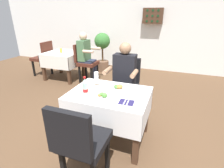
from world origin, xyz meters
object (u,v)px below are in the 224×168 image
background_dining_table (63,59)px  background_chair_right (85,61)px  cola_bottle_primary (85,88)px  napkin_cutlery_set (126,102)px  seated_diner_far (124,77)px  background_patron (86,55)px  main_dining_table (109,104)px  potted_plant_corner (102,48)px  beer_glass_left (96,78)px  plate_near_camera (102,96)px  background_table_tumbler (61,51)px  chair_far_diner_seat (126,83)px  plate_far_diner (118,87)px  chair_near_camera_side (80,141)px  background_chair_left (44,57)px  wall_bottle_rack (153,16)px

background_dining_table → background_chair_right: bearing=0.0°
cola_bottle_primary → napkin_cutlery_set: size_ratio=1.34×
cola_bottle_primary → seated_diner_far: bearing=75.3°
background_patron → main_dining_table: bearing=-54.5°
main_dining_table → potted_plant_corner: bearing=114.8°
background_dining_table → background_patron: background_patron is taller
potted_plant_corner → cola_bottle_primary: bearing=-70.4°
beer_glass_left → cola_bottle_primary: size_ratio=0.77×
plate_near_camera → background_table_tumbler: 2.85m
chair_far_diner_seat → background_table_tumbler: chair_far_diner_seat is taller
seated_diner_far → background_dining_table: seated_diner_far is taller
plate_far_diner → cola_bottle_primary: (-0.30, -0.35, 0.09)m
main_dining_table → background_patron: (-1.36, 1.90, 0.17)m
cola_bottle_primary → background_table_tumbler: cola_bottle_primary is taller
beer_glass_left → cola_bottle_primary: (0.02, -0.36, 0.00)m
background_dining_table → potted_plant_corner: (0.72, 1.00, 0.16)m
chair_near_camera_side → background_chair_left: bearing=135.4°
main_dining_table → plate_far_diner: plate_far_diner is taller
beer_glass_left → wall_bottle_rack: size_ratio=0.35×
main_dining_table → beer_glass_left: (-0.26, 0.16, 0.29)m
potted_plant_corner → wall_bottle_rack: bearing=21.6°
background_patron → wall_bottle_rack: (1.37, 1.53, 0.90)m
chair_far_diner_seat → potted_plant_corner: potted_plant_corner is taller
cola_bottle_primary → background_table_tumbler: 2.75m
plate_far_diner → beer_glass_left: beer_glass_left is taller
chair_near_camera_side → seated_diner_far: seated_diner_far is taller
background_dining_table → background_table_tumbler: background_table_tumbler is taller
cola_bottle_primary → wall_bottle_rack: 3.73m
potted_plant_corner → background_patron: bearing=-90.9°
plate_far_diner → potted_plant_corner: bearing=117.1°
chair_far_diner_seat → background_chair_right: 1.80m
background_table_tumbler → napkin_cutlery_set: bearing=-40.9°
beer_glass_left → background_chair_left: size_ratio=0.20×
plate_near_camera → background_dining_table: plate_near_camera is taller
plate_far_diner → background_dining_table: size_ratio=0.25×
background_dining_table → napkin_cutlery_set: bearing=-41.7°
chair_near_camera_side → wall_bottle_rack: bearing=89.8°
napkin_cutlery_set → background_table_tumbler: background_table_tumbler is taller
cola_bottle_primary → potted_plant_corner: size_ratio=0.22×
beer_glass_left → wall_bottle_rack: 3.38m
background_chair_left → chair_far_diner_seat: bearing=-22.5°
napkin_cutlery_set → potted_plant_corner: potted_plant_corner is taller
plate_far_diner → background_dining_table: plate_far_diner is taller
plate_near_camera → napkin_cutlery_set: bearing=-5.2°
chair_near_camera_side → background_table_tumbler: 3.35m
background_table_tumbler → background_chair_left: bearing=175.4°
chair_far_diner_seat → background_chair_right: (-1.40, 1.12, 0.00)m
cola_bottle_primary → potted_plant_corner: potted_plant_corner is taller
background_table_tumbler → potted_plant_corner: (0.73, 1.05, -0.08)m
napkin_cutlery_set → wall_bottle_rack: bearing=94.3°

